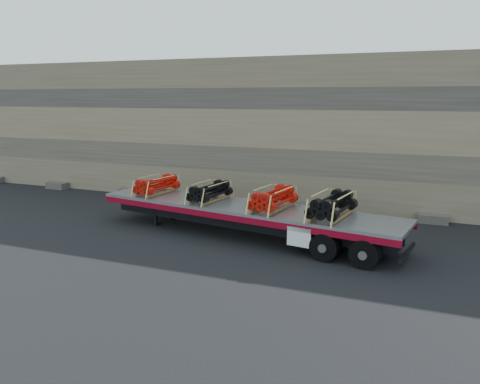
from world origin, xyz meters
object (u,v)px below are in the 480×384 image
object	(u,v)px
bundle_front	(157,185)
bundle_rear	(332,206)
trailer	(243,221)
bundle_midfront	(210,192)
bundle_midrear	(273,199)

from	to	relation	value
bundle_front	bundle_rear	world-z (taller)	bundle_rear
bundle_front	trailer	bearing A→B (deg)	0.00
bundle_midfront	bundle_rear	size ratio (longest dim) A/B	0.86
trailer	bundle_front	size ratio (longest dim) A/B	6.28
trailer	bundle_midfront	size ratio (longest dim) A/B	6.41
bundle_midfront	bundle_midrear	bearing A→B (deg)	0.00
bundle_midrear	bundle_rear	distance (m)	2.22
bundle_midrear	trailer	bearing A→B (deg)	180.00
bundle_midfront	trailer	bearing A→B (deg)	0.00
bundle_midfront	bundle_midrear	distance (m)	2.77
bundle_midfront	bundle_rear	xyz separation A→B (m)	(4.92, -0.80, 0.05)
trailer	bundle_front	distance (m)	4.31
bundle_midfront	bundle_midrear	size ratio (longest dim) A/B	0.91
bundle_midrear	bundle_rear	world-z (taller)	bundle_rear
bundle_front	bundle_rear	distance (m)	7.67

